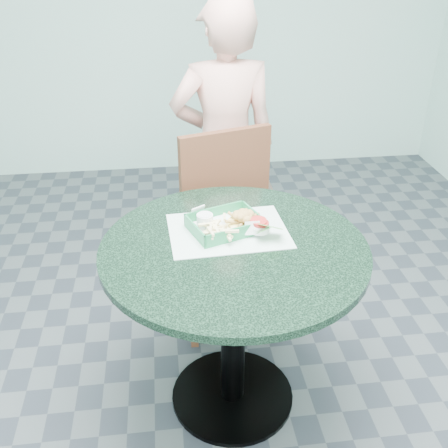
{
  "coord_description": "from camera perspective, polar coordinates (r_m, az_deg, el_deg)",
  "views": [
    {
      "loc": [
        -0.23,
        -1.57,
        1.77
      ],
      "look_at": [
        -0.02,
        0.1,
        0.8
      ],
      "focal_mm": 42.0,
      "sensor_mm": 36.0,
      "label": 1
    }
  ],
  "objects": [
    {
      "name": "food_basket",
      "position": [
        1.97,
        0.09,
        -0.73
      ],
      "size": [
        0.25,
        0.18,
        0.05
      ],
      "rotation": [
        0.0,
        0.0,
        0.35
      ],
      "color": "#1D7E47",
      "rests_on": "placemat"
    },
    {
      "name": "floor",
      "position": [
        2.38,
        0.92,
        -18.22
      ],
      "size": [
        4.0,
        5.0,
        0.02
      ],
      "primitive_type": "cube",
      "color": "#303335",
      "rests_on": "ground"
    },
    {
      "name": "crab_sandwich",
      "position": [
        1.93,
        1.98,
        -0.26
      ],
      "size": [
        0.12,
        0.12,
        0.07
      ],
      "rotation": [
        0.0,
        0.0,
        0.36
      ],
      "color": "#E7CF6B",
      "rests_on": "food_basket"
    },
    {
      "name": "diner_person",
      "position": [
        2.74,
        0.04,
        8.32
      ],
      "size": [
        0.57,
        0.39,
        1.52
      ],
      "primitive_type": "imported",
      "rotation": [
        0.0,
        0.0,
        3.2
      ],
      "color": "#DE9D8D",
      "rests_on": "floor"
    },
    {
      "name": "placemat",
      "position": [
        1.97,
        0.44,
        -1.23
      ],
      "size": [
        0.45,
        0.35,
        0.0
      ],
      "primitive_type": "cube",
      "rotation": [
        0.0,
        0.0,
        0.05
      ],
      "color": "silver",
      "rests_on": "cafe_table"
    },
    {
      "name": "cafe_table",
      "position": [
        1.98,
        1.05,
        -6.97
      ],
      "size": [
        0.97,
        0.97,
        0.75
      ],
      "color": "black",
      "rests_on": "floor"
    },
    {
      "name": "garnish_cup",
      "position": [
        1.89,
        3.64,
        -1.39
      ],
      "size": [
        0.11,
        0.11,
        0.04
      ],
      "rotation": [
        0.0,
        0.0,
        0.33
      ],
      "color": "silver",
      "rests_on": "food_basket"
    },
    {
      "name": "sauce_ramekin",
      "position": [
        1.98,
        -1.93,
        0.51
      ],
      "size": [
        0.06,
        0.06,
        0.03
      ],
      "rotation": [
        0.0,
        0.0,
        -0.2
      ],
      "color": "white",
      "rests_on": "food_basket"
    },
    {
      "name": "dining_chair",
      "position": [
        2.54,
        0.48,
        0.77
      ],
      "size": [
        0.47,
        0.47,
        0.93
      ],
      "rotation": [
        0.0,
        0.0,
        0.29
      ],
      "color": "#48311E",
      "rests_on": "floor"
    },
    {
      "name": "fries_pile",
      "position": [
        1.93,
        -1.04,
        -0.72
      ],
      "size": [
        0.16,
        0.16,
        0.05
      ],
      "primitive_type": null,
      "rotation": [
        0.0,
        0.0,
        0.43
      ],
      "color": "#FAE5A3",
      "rests_on": "food_basket"
    }
  ]
}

